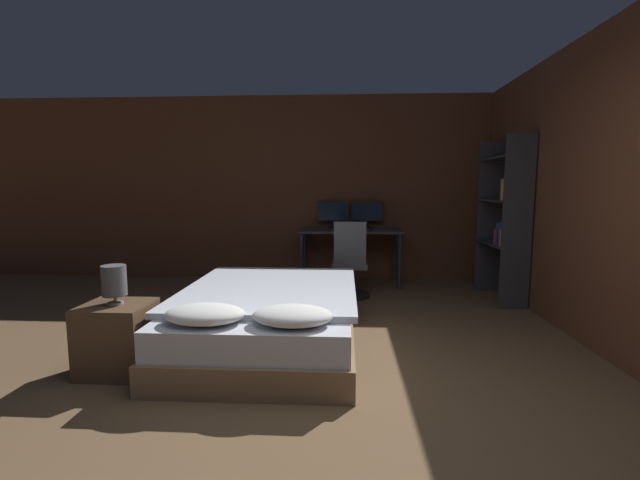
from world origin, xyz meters
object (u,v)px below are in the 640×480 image
(monitor_left, at_px, (333,213))
(monitor_right, at_px, (367,213))
(desk, at_px, (350,236))
(bookshelf, at_px, (506,214))
(office_chair, at_px, (349,269))
(bedside_lamp, at_px, (114,281))
(keyboard, at_px, (350,230))
(bed, at_px, (269,317))
(computer_mouse, at_px, (370,230))
(nightstand, at_px, (117,338))

(monitor_left, bearing_deg, monitor_right, 0.00)
(desk, xyz_separation_m, bookshelf, (1.82, -0.83, 0.37))
(monitor_right, height_order, office_chair, monitor_right)
(bedside_lamp, xyz_separation_m, keyboard, (1.76, 2.81, 0.10))
(bed, distance_m, computer_mouse, 2.48)
(bedside_lamp, height_order, desk, bedside_lamp)
(bedside_lamp, height_order, office_chair, office_chair)
(nightstand, xyz_separation_m, bookshelf, (3.58, 2.21, 0.79))
(computer_mouse, height_order, bookshelf, bookshelf)
(monitor_right, bearing_deg, keyboard, -118.13)
(bedside_lamp, bearing_deg, office_chair, 52.55)
(nightstand, bearing_deg, bed, 30.93)
(keyboard, bearing_deg, desk, 90.00)
(desk, xyz_separation_m, keyboard, (0.00, -0.23, 0.10))
(bookshelf, bearing_deg, nightstand, -148.32)
(bed, xyz_separation_m, monitor_left, (0.49, 2.66, 0.75))
(desk, distance_m, keyboard, 0.25)
(keyboard, bearing_deg, bedside_lamp, -121.98)
(monitor_left, height_order, computer_mouse, monitor_left)
(bedside_lamp, bearing_deg, monitor_left, 65.24)
(office_chair, height_order, bookshelf, bookshelf)
(bedside_lamp, relative_size, office_chair, 0.30)
(desk, bearing_deg, nightstand, -120.00)
(bedside_lamp, xyz_separation_m, monitor_left, (1.51, 3.27, 0.31))
(monitor_left, xyz_separation_m, office_chair, (0.23, -1.00, -0.63))
(keyboard, xyz_separation_m, computer_mouse, (0.27, 0.00, 0.01))
(nightstand, height_order, computer_mouse, computer_mouse)
(nightstand, bearing_deg, keyboard, 58.02)
(computer_mouse, bearing_deg, office_chair, -117.68)
(bedside_lamp, xyz_separation_m, bookshelf, (3.58, 2.21, 0.36))
(office_chair, bearing_deg, bookshelf, -1.96)
(keyboard, bearing_deg, nightstand, -121.98)
(desk, bearing_deg, keyboard, -90.00)
(office_chair, distance_m, bookshelf, 1.96)
(desk, bearing_deg, bed, -106.77)
(monitor_right, height_order, computer_mouse, monitor_right)
(bedside_lamp, bearing_deg, computer_mouse, 54.26)
(nightstand, bearing_deg, monitor_left, 65.24)
(bookshelf, bearing_deg, computer_mouse, 158.84)
(nightstand, distance_m, office_chair, 2.86)
(bed, xyz_separation_m, monitor_right, (0.98, 2.66, 0.75))
(nightstand, relative_size, monitor_left, 1.14)
(nightstand, relative_size, monitor_right, 1.14)
(nightstand, xyz_separation_m, monitor_left, (1.51, 3.27, 0.74))
(bookshelf, bearing_deg, office_chair, 178.04)
(office_chair, bearing_deg, monitor_left, 103.03)
(monitor_right, xyz_separation_m, bookshelf, (1.58, -1.06, 0.05))
(bedside_lamp, height_order, bookshelf, bookshelf)
(bed, distance_m, bedside_lamp, 1.27)
(monitor_right, relative_size, keyboard, 1.28)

